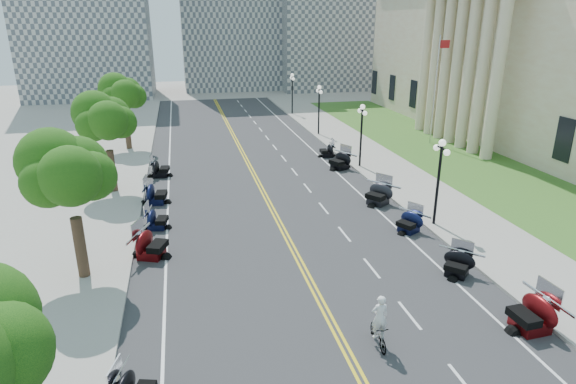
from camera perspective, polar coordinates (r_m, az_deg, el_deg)
ground at (r=22.64m, az=2.25°, el=-9.86°), size 160.00×160.00×0.00m
road at (r=31.52m, az=-2.38°, el=-1.11°), size 16.00×90.00×0.01m
centerline_yellow_a at (r=31.50m, az=-2.59°, el=-1.11°), size 0.12×90.00×0.00m
centerline_yellow_b at (r=31.53m, az=-2.17°, el=-1.08°), size 0.12×90.00×0.00m
edge_line_north at (r=33.17m, az=8.56°, el=-0.23°), size 0.12×90.00×0.00m
edge_line_south at (r=31.11m, az=-14.06°, el=-1.97°), size 0.12×90.00×0.00m
lane_dash_4 at (r=17.75m, az=20.24°, el=-20.60°), size 0.12×2.00×0.00m
lane_dash_5 at (r=20.48m, az=14.20°, el=-13.96°), size 0.12×2.00×0.00m
lane_dash_6 at (r=23.57m, az=9.89°, el=-8.87°), size 0.12×2.00×0.00m
lane_dash_7 at (r=26.91m, az=6.70°, el=-4.96°), size 0.12×2.00×0.00m
lane_dash_8 at (r=30.40m, az=4.25°, el=-1.93°), size 0.12×2.00×0.00m
lane_dash_9 at (r=34.01m, az=2.32°, el=0.48°), size 0.12×2.00×0.00m
lane_dash_10 at (r=37.70m, az=0.76°, el=2.42°), size 0.12×2.00×0.00m
lane_dash_11 at (r=41.44m, az=-0.51°, el=4.01°), size 0.12×2.00×0.00m
lane_dash_12 at (r=45.23m, az=-1.59°, el=5.33°), size 0.12×2.00×0.00m
lane_dash_13 at (r=49.05m, az=-2.49°, el=6.45°), size 0.12×2.00×0.00m
lane_dash_14 at (r=52.90m, az=-3.27°, el=7.40°), size 0.12×2.00×0.00m
lane_dash_15 at (r=56.77m, az=-3.95°, el=8.22°), size 0.12×2.00×0.00m
lane_dash_16 at (r=60.65m, az=-4.54°, el=8.94°), size 0.12×2.00×0.00m
lane_dash_17 at (r=64.55m, az=-5.06°, el=9.57°), size 0.12×2.00×0.00m
lane_dash_18 at (r=68.47m, az=-5.53°, el=10.12°), size 0.12×2.00×0.00m
lane_dash_19 at (r=72.39m, az=-5.94°, el=10.62°), size 0.12×2.00×0.00m
sidewalk_north at (r=34.79m, az=14.89°, el=0.37°), size 5.00×90.00×0.15m
sidewalk_south at (r=31.52m, az=-21.52°, el=-2.38°), size 5.00×90.00×0.15m
lawn at (r=44.81m, az=18.28°, el=4.25°), size 9.00×60.00×0.10m
civic_building at (r=55.41m, az=30.61°, el=14.67°), size 26.00×51.00×17.80m
distant_block_a at (r=82.07m, az=-23.00°, el=19.43°), size 18.00×14.00×26.00m
distant_block_c at (r=88.32m, az=5.61°, el=19.38°), size 20.00×14.00×22.00m
street_lamp_2 at (r=28.16m, az=17.35°, el=1.03°), size 0.50×1.20×4.90m
street_lamp_3 at (r=38.60m, az=8.66°, el=6.58°), size 0.50×1.20×4.90m
street_lamp_4 at (r=49.75m, az=3.68°, el=9.65°), size 0.50×1.20×4.90m
street_lamp_5 at (r=61.22m, az=0.50°, el=11.55°), size 0.50×1.20×4.90m
flagpole at (r=47.52m, az=17.01°, el=11.32°), size 1.10×0.20×10.00m
tree_2 at (r=22.51m, az=-24.46°, el=1.32°), size 4.80×4.80×9.20m
tree_3 at (r=33.99m, az=-20.75°, el=7.50°), size 4.80×4.80×9.20m
tree_4 at (r=45.74m, az=-18.89°, el=10.52°), size 4.80×4.80×9.20m
motorcycle_n_4 at (r=20.85m, az=26.96°, el=-12.55°), size 2.33×2.33×1.55m
motorcycle_n_5 at (r=23.70m, az=19.49°, el=-7.91°), size 2.57×2.57×1.27m
motorcycle_n_6 at (r=27.62m, az=14.16°, el=-3.38°), size 2.47×2.47×1.27m
motorcycle_n_7 at (r=31.32m, az=10.66°, el=-0.11°), size 3.02×3.02×1.51m
motorcycle_n_9 at (r=38.49m, az=6.17°, el=3.83°), size 2.90×2.90×1.52m
motorcycle_n_10 at (r=41.97m, az=4.65°, el=5.02°), size 1.92×1.92×1.27m
motorcycle_s_6 at (r=24.88m, az=-15.96°, el=-5.83°), size 2.86×2.86×1.54m
motorcycle_s_7 at (r=28.20m, az=-15.31°, el=-3.01°), size 2.11×2.11×1.26m
motorcycle_s_8 at (r=32.06m, az=-15.42°, el=-0.06°), size 2.38×2.38×1.48m
motorcycle_s_9 at (r=37.61m, az=-14.92°, el=2.82°), size 2.26×2.26×1.43m
bicycle at (r=18.36m, az=10.65°, el=-16.25°), size 0.51×1.59×0.95m
cyclist_rider at (r=17.63m, az=10.93°, el=-12.73°), size 0.63×0.41×1.72m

